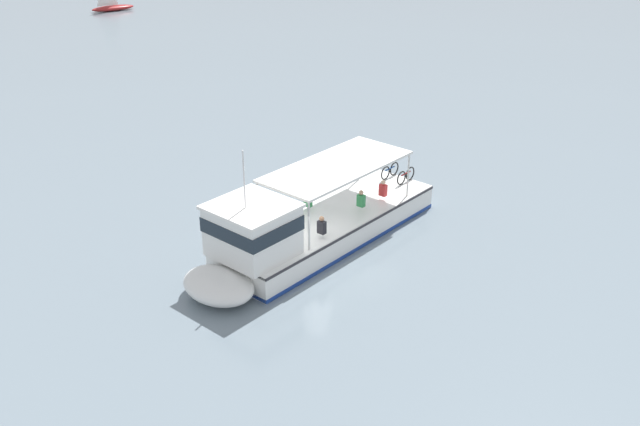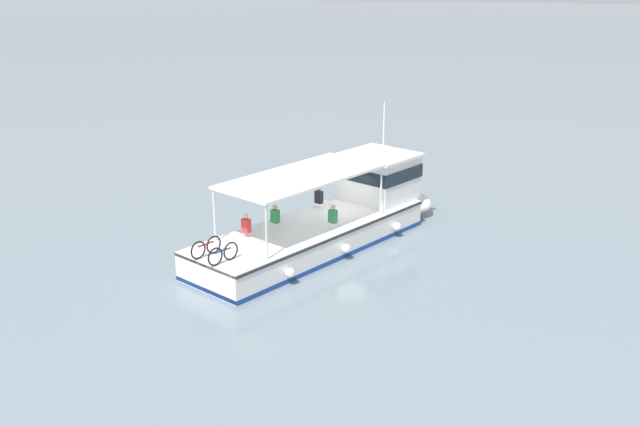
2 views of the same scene
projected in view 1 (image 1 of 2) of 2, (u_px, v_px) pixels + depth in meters
ground_plane at (299, 262)px, 28.07m from camera, size 400.00×400.00×0.00m
ferry_main at (303, 230)px, 28.38m from camera, size 12.57×8.98×5.32m
sailboat_off_bow at (112, 6)px, 78.41m from camera, size 4.46×4.30×5.40m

